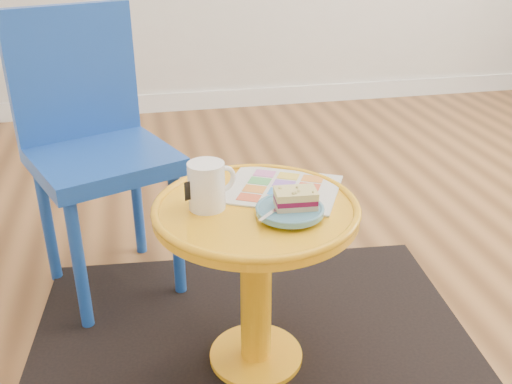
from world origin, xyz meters
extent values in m
plane|color=brown|center=(0.00, 0.00, 0.00)|extent=(4.00, 4.00, 0.00)
cube|color=white|center=(0.00, 1.99, 0.06)|extent=(4.00, 0.02, 0.12)
cube|color=black|center=(-0.70, -0.44, 0.00)|extent=(1.39, 1.21, 0.01)
cylinder|color=#FAA715|center=(-0.70, -0.44, 0.01)|extent=(0.26, 0.26, 0.02)
cylinder|color=#FAA715|center=(-0.70, -0.44, 0.24)|extent=(0.08, 0.08, 0.44)
cylinder|color=#FAA715|center=(-0.70, -0.44, 0.48)|extent=(0.52, 0.52, 0.03)
cylinder|color=#1946A5|center=(-1.18, -0.18, 0.21)|extent=(0.04, 0.04, 0.43)
cylinder|color=#1946A5|center=(-0.88, -0.06, 0.21)|extent=(0.04, 0.04, 0.43)
cylinder|color=#1946A5|center=(-1.30, 0.11, 0.21)|extent=(0.04, 0.04, 0.43)
cylinder|color=#1946A5|center=(-1.00, 0.24, 0.21)|extent=(0.04, 0.04, 0.43)
cube|color=#1946A5|center=(-1.09, 0.03, 0.47)|extent=(0.52, 0.52, 0.05)
cube|color=#1946A5|center=(-1.16, 0.19, 0.70)|extent=(0.39, 0.19, 0.42)
cube|color=silver|center=(-0.61, -0.36, 0.49)|extent=(0.37, 0.36, 0.01)
cylinder|color=white|center=(-0.82, -0.42, 0.55)|extent=(0.09, 0.09, 0.12)
torus|color=white|center=(-0.78, -0.40, 0.56)|extent=(0.07, 0.04, 0.07)
cylinder|color=#D1B78C|center=(-0.82, -0.42, 0.60)|extent=(0.08, 0.08, 0.01)
cylinder|color=#5190AC|center=(-0.63, -0.51, 0.50)|extent=(0.06, 0.06, 0.01)
cylinder|color=#5190AC|center=(-0.63, -0.51, 0.51)|extent=(0.16, 0.16, 0.01)
cube|color=#D3BC8C|center=(-0.62, -0.50, 0.52)|extent=(0.10, 0.07, 0.01)
cube|color=maroon|center=(-0.62, -0.50, 0.54)|extent=(0.10, 0.07, 0.01)
cube|color=#EADB8C|center=(-0.62, -0.50, 0.55)|extent=(0.10, 0.07, 0.02)
cube|color=silver|center=(-0.68, -0.52, 0.52)|extent=(0.09, 0.09, 0.00)
cube|color=silver|center=(-0.63, -0.48, 0.52)|extent=(0.04, 0.04, 0.00)
camera|label=1|loc=(-0.97, -1.68, 1.14)|focal=40.00mm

